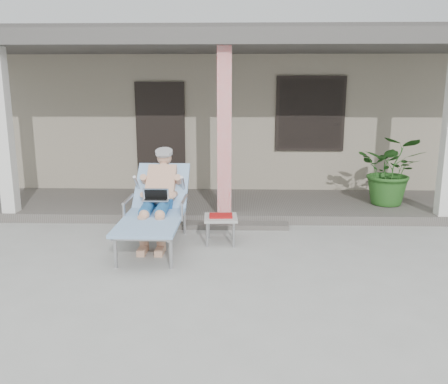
{
  "coord_description": "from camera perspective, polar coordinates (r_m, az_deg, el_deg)",
  "views": [
    {
      "loc": [
        0.21,
        -5.28,
        2.16
      ],
      "look_at": [
        0.04,
        0.6,
        0.85
      ],
      "focal_mm": 38.0,
      "sensor_mm": 36.0,
      "label": 1
    }
  ],
  "objects": [
    {
      "name": "house",
      "position": [
        11.78,
        0.66,
        10.17
      ],
      "size": [
        10.4,
        5.4,
        3.3
      ],
      "color": "gray",
      "rests_on": "ground"
    },
    {
      "name": "potted_palm",
      "position": [
        8.65,
        19.5,
        2.47
      ],
      "size": [
        1.37,
        1.3,
        1.2
      ],
      "primitive_type": "imported",
      "rotation": [
        0.0,
        0.0,
        -0.42
      ],
      "color": "#26591E",
      "rests_on": "porch_deck"
    },
    {
      "name": "porch_step",
      "position": [
        7.44,
        -0.01,
        -4.01
      ],
      "size": [
        2.0,
        0.3,
        0.07
      ],
      "primitive_type": "cube",
      "color": "#605B56",
      "rests_on": "ground"
    },
    {
      "name": "porch_deck",
      "position": [
        8.54,
        0.21,
        -1.57
      ],
      "size": [
        10.0,
        2.0,
        0.15
      ],
      "primitive_type": "cube",
      "color": "#605B56",
      "rests_on": "ground"
    },
    {
      "name": "ground",
      "position": [
        5.7,
        -0.55,
        -9.69
      ],
      "size": [
        60.0,
        60.0,
        0.0
      ],
      "primitive_type": "plane",
      "color": "#9E9E99",
      "rests_on": "ground"
    },
    {
      "name": "side_table",
      "position": [
        6.65,
        -0.39,
        -3.28
      ],
      "size": [
        0.48,
        0.48,
        0.41
      ],
      "rotation": [
        0.0,
        0.0,
        0.06
      ],
      "color": "#A9A8A4",
      "rests_on": "ground"
    },
    {
      "name": "lounger",
      "position": [
        6.65,
        -8.15,
        0.9
      ],
      "size": [
        0.79,
        2.09,
        1.35
      ],
      "rotation": [
        0.0,
        0.0,
        -0.01
      ],
      "color": "#B7B7BC",
      "rests_on": "ground"
    },
    {
      "name": "porch_overhang",
      "position": [
        8.25,
        0.22,
        16.94
      ],
      "size": [
        10.0,
        2.3,
        2.85
      ],
      "color": "silver",
      "rests_on": "porch_deck"
    }
  ]
}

